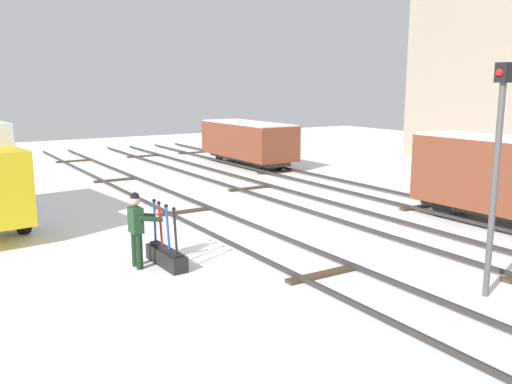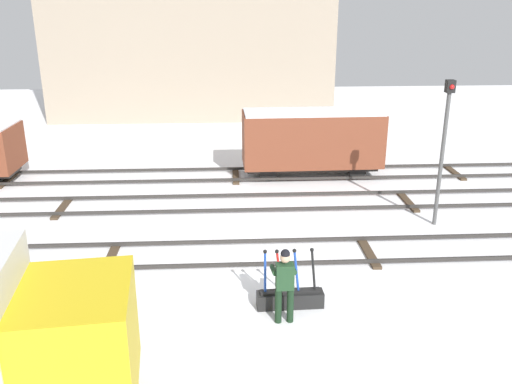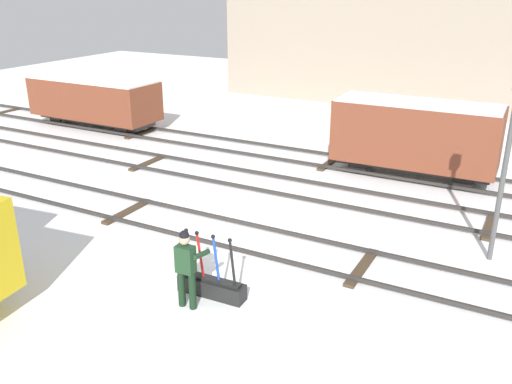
% 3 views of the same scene
% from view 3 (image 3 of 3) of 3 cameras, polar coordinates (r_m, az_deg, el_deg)
% --- Properties ---
extents(ground_plane, '(60.00, 60.00, 0.00)m').
position_cam_3_polar(ground_plane, '(14.46, -2.50, -4.77)').
color(ground_plane, white).
extents(track_main_line, '(44.00, 1.94, 0.18)m').
position_cam_3_polar(track_main_line, '(14.41, -2.50, -4.39)').
color(track_main_line, '#2D2B28').
rests_on(track_main_line, ground_plane).
extents(track_siding_near, '(44.00, 1.94, 0.18)m').
position_cam_3_polar(track_siding_near, '(17.59, 3.94, 0.46)').
color(track_siding_near, '#2D2B28').
rests_on(track_siding_near, ground_plane).
extents(track_siding_far, '(44.00, 1.94, 0.18)m').
position_cam_3_polar(track_siding_far, '(20.37, 7.65, 3.23)').
color(track_siding_far, '#2D2B28').
rests_on(track_siding_far, ground_plane).
extents(switch_lever_frame, '(1.53, 0.41, 1.45)m').
position_cam_3_polar(switch_lever_frame, '(11.89, -4.64, -9.57)').
color(switch_lever_frame, black).
rests_on(switch_lever_frame, ground_plane).
extents(rail_worker, '(0.55, 0.68, 1.73)m').
position_cam_3_polar(rail_worker, '(11.22, -7.22, -7.47)').
color(rail_worker, black).
rests_on(rail_worker, ground_plane).
extents(signal_post, '(0.24, 0.32, 4.46)m').
position_cam_3_polar(signal_post, '(13.60, 24.63, 3.71)').
color(signal_post, '#4C4C4C').
rests_on(signal_post, ground_plane).
extents(apartment_building, '(16.39, 5.70, 10.21)m').
position_cam_3_polar(apartment_building, '(32.28, 12.73, 18.54)').
color(apartment_building, gray).
rests_on(apartment_building, ground_plane).
extents(freight_car_back_track, '(5.38, 2.00, 2.59)m').
position_cam_3_polar(freight_car_back_track, '(19.20, 16.20, 5.71)').
color(freight_car_back_track, '#2D2B28').
rests_on(freight_car_back_track, ground_plane).
extents(freight_car_mid_siding, '(6.12, 2.18, 2.21)m').
position_cam_3_polar(freight_car_mid_siding, '(26.12, -16.44, 9.20)').
color(freight_car_mid_siding, '#2D2B28').
rests_on(freight_car_mid_siding, ground_plane).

